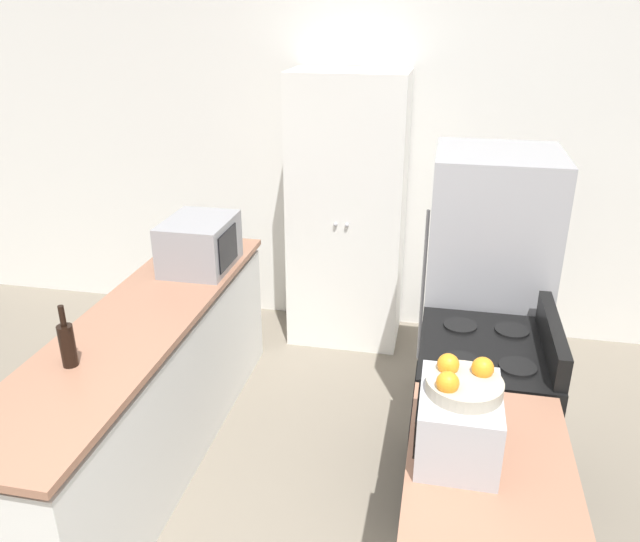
{
  "coord_description": "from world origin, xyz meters",
  "views": [
    {
      "loc": [
        0.65,
        -1.32,
        2.42
      ],
      "look_at": [
        0.0,
        1.82,
        1.05
      ],
      "focal_mm": 35.0,
      "sensor_mm": 36.0,
      "label": 1
    }
  ],
  "objects_px": {
    "pantry_cabinet": "(347,213)",
    "toaster_oven": "(458,422)",
    "wine_bottle": "(67,344)",
    "stove": "(478,421)",
    "refrigerator": "(485,293)",
    "fruit_bowl": "(463,382)",
    "microwave": "(200,244)"
  },
  "relations": [
    {
      "from": "refrigerator",
      "to": "fruit_bowl",
      "type": "height_order",
      "value": "refrigerator"
    },
    {
      "from": "toaster_oven",
      "to": "pantry_cabinet",
      "type": "bearing_deg",
      "value": 108.24
    },
    {
      "from": "pantry_cabinet",
      "to": "toaster_oven",
      "type": "xyz_separation_m",
      "value": [
        0.8,
        -2.43,
        0.02
      ]
    },
    {
      "from": "microwave",
      "to": "wine_bottle",
      "type": "bearing_deg",
      "value": -97.15
    },
    {
      "from": "microwave",
      "to": "wine_bottle",
      "type": "xyz_separation_m",
      "value": [
        -0.15,
        -1.22,
        -0.04
      ]
    },
    {
      "from": "pantry_cabinet",
      "to": "stove",
      "type": "xyz_separation_m",
      "value": [
        0.95,
        -1.61,
        -0.55
      ]
    },
    {
      "from": "stove",
      "to": "wine_bottle",
      "type": "relative_size",
      "value": 3.52
    },
    {
      "from": "stove",
      "to": "wine_bottle",
      "type": "bearing_deg",
      "value": -163.27
    },
    {
      "from": "toaster_oven",
      "to": "fruit_bowl",
      "type": "relative_size",
      "value": 1.43
    },
    {
      "from": "refrigerator",
      "to": "microwave",
      "type": "relative_size",
      "value": 3.41
    },
    {
      "from": "refrigerator",
      "to": "toaster_oven",
      "type": "bearing_deg",
      "value": -96.2
    },
    {
      "from": "pantry_cabinet",
      "to": "toaster_oven",
      "type": "relative_size",
      "value": 5.21
    },
    {
      "from": "refrigerator",
      "to": "fruit_bowl",
      "type": "bearing_deg",
      "value": -96.1
    },
    {
      "from": "pantry_cabinet",
      "to": "refrigerator",
      "type": "height_order",
      "value": "pantry_cabinet"
    },
    {
      "from": "stove",
      "to": "refrigerator",
      "type": "xyz_separation_m",
      "value": [
        0.02,
        0.75,
        0.39
      ]
    },
    {
      "from": "wine_bottle",
      "to": "refrigerator",
      "type": "bearing_deg",
      "value": 34.71
    },
    {
      "from": "fruit_bowl",
      "to": "pantry_cabinet",
      "type": "bearing_deg",
      "value": 108.38
    },
    {
      "from": "pantry_cabinet",
      "to": "microwave",
      "type": "height_order",
      "value": "pantry_cabinet"
    },
    {
      "from": "stove",
      "to": "microwave",
      "type": "xyz_separation_m",
      "value": [
        -1.72,
        0.65,
        0.6
      ]
    },
    {
      "from": "pantry_cabinet",
      "to": "fruit_bowl",
      "type": "relative_size",
      "value": 7.46
    },
    {
      "from": "wine_bottle",
      "to": "toaster_oven",
      "type": "relative_size",
      "value": 0.78
    },
    {
      "from": "toaster_oven",
      "to": "wine_bottle",
      "type": "bearing_deg",
      "value": 171.5
    },
    {
      "from": "refrigerator",
      "to": "toaster_oven",
      "type": "height_order",
      "value": "refrigerator"
    },
    {
      "from": "refrigerator",
      "to": "fruit_bowl",
      "type": "relative_size",
      "value": 6.25
    },
    {
      "from": "wine_bottle",
      "to": "stove",
      "type": "bearing_deg",
      "value": 16.73
    },
    {
      "from": "stove",
      "to": "toaster_oven",
      "type": "xyz_separation_m",
      "value": [
        -0.15,
        -0.82,
        0.57
      ]
    },
    {
      "from": "stove",
      "to": "fruit_bowl",
      "type": "bearing_deg",
      "value": -100.14
    },
    {
      "from": "wine_bottle",
      "to": "toaster_oven",
      "type": "xyz_separation_m",
      "value": [
        1.73,
        -0.26,
        0.02
      ]
    },
    {
      "from": "toaster_oven",
      "to": "fruit_bowl",
      "type": "bearing_deg",
      "value": 64.46
    },
    {
      "from": "microwave",
      "to": "toaster_oven",
      "type": "xyz_separation_m",
      "value": [
        1.57,
        -1.48,
        -0.03
      ]
    },
    {
      "from": "pantry_cabinet",
      "to": "wine_bottle",
      "type": "distance_m",
      "value": 2.36
    },
    {
      "from": "toaster_oven",
      "to": "refrigerator",
      "type": "bearing_deg",
      "value": 83.8
    }
  ]
}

